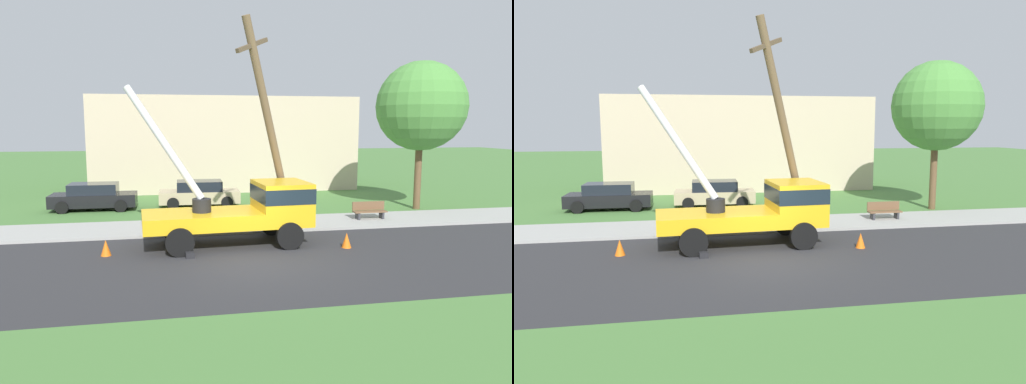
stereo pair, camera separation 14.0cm
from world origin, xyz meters
The scene contains 12 objects.
ground_plane centered at (0.00, 12.00, 0.00)m, with size 120.00×120.00×0.00m, color #477538.
road_asphalt centered at (0.00, 0.00, 0.00)m, with size 80.00×8.25×0.01m, color #2B2B2D.
sidewalk_strip centered at (0.00, 5.75, 0.05)m, with size 80.00×3.25×0.10m, color #9E9E99.
utility_truck centered at (0.17, 2.59, 1.41)m, with size 6.89×3.21×5.98m.
leaning_utility_pole centered at (1.25, 3.77, 4.38)m, with size 3.01×2.60×8.57m.
traffic_cone_ahead centered at (3.61, 1.28, 0.28)m, with size 0.36×0.36×0.56m, color orange.
traffic_cone_behind centered at (-4.99, 1.79, 0.28)m, with size 0.36×0.36×0.56m, color orange.
parked_sedan_black centered at (-6.68, 11.29, 0.71)m, with size 4.42×2.06×1.42m.
parked_sedan_tan centered at (-1.06, 11.47, 0.71)m, with size 4.46×2.13×1.42m.
park_bench centered at (6.53, 5.82, 0.46)m, with size 1.60×0.45×0.90m.
roadside_tree_near centered at (10.39, 8.37, 5.46)m, with size 4.68×4.68×7.82m.
lowrise_building_backdrop centered at (1.26, 19.21, 3.20)m, with size 18.00×6.00×6.40m, color #C6B293.
Camera 2 is at (-2.74, -14.97, 4.50)m, focal length 33.45 mm.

